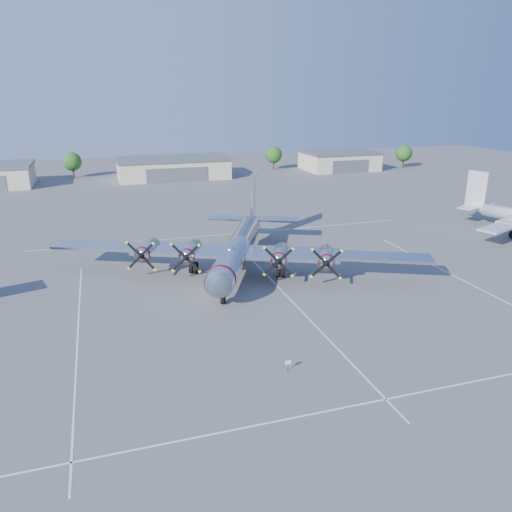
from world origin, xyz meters
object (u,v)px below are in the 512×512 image
object	(u,v)px
main_bomber_b29	(239,270)
info_placard	(288,364)
tree_far_east	(404,153)
hangar_east	(339,160)
hangar_center	(173,168)
tree_west	(72,162)
tree_east	(274,155)

from	to	relation	value
main_bomber_b29	info_placard	size ratio (longest dim) A/B	48.57
info_placard	tree_far_east	bearing A→B (deg)	48.40
hangar_east	info_placard	bearing A→B (deg)	-118.61
hangar_center	main_bomber_b29	size ratio (longest dim) A/B	0.62
tree_west	tree_far_east	xyz separation A→B (m)	(93.00, -10.00, 0.00)
tree_east	tree_far_east	bearing A→B (deg)	-11.89
tree_far_east	hangar_east	bearing A→B (deg)	174.39
hangar_east	tree_west	distance (m)	73.46
hangar_center	hangar_east	distance (m)	48.00
hangar_east	tree_east	world-z (taller)	tree_east
hangar_east	info_placard	size ratio (longest dim) A/B	21.65
hangar_east	info_placard	world-z (taller)	hangar_east
hangar_center	hangar_east	size ratio (longest dim) A/B	1.39
hangar_center	tree_west	bearing A→B (deg)	162.18
tree_west	hangar_east	bearing A→B (deg)	-6.28
tree_west	main_bomber_b29	xyz separation A→B (m)	(22.28, -81.54, -4.22)
tree_west	tree_far_east	distance (m)	93.54
hangar_east	tree_far_east	world-z (taller)	tree_far_east
info_placard	hangar_center	bearing A→B (deg)	82.59
hangar_east	tree_west	xyz separation A→B (m)	(-73.00, 8.04, 1.51)
info_placard	tree_west	bearing A→B (deg)	96.21
tree_west	tree_east	world-z (taller)	same
hangar_center	tree_east	world-z (taller)	tree_east
hangar_center	tree_far_east	xyz separation A→B (m)	(68.00, -1.96, 1.51)
tree_far_east	main_bomber_b29	bearing A→B (deg)	-134.67
tree_far_east	main_bomber_b29	size ratio (longest dim) A/B	0.14
hangar_east	info_placard	distance (m)	111.75
tree_east	info_placard	distance (m)	110.07
tree_far_east	main_bomber_b29	xyz separation A→B (m)	(-70.72, -71.54, -4.22)
hangar_east	tree_far_east	xyz separation A→B (m)	(20.00, -1.96, 1.51)
hangar_east	tree_east	bearing A→B (deg)	161.46
tree_west	main_bomber_b29	distance (m)	84.64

